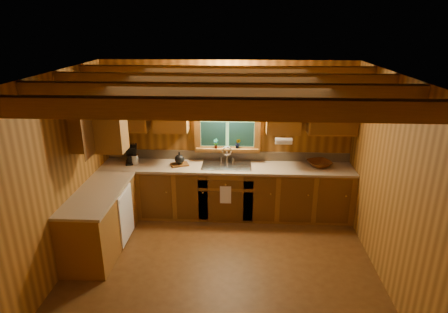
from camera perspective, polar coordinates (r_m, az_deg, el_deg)
room at (r=4.70m, az=-0.52°, el=-3.86°), size 4.20×4.20×4.20m
ceiling_beams at (r=4.37m, az=-0.57°, el=10.61°), size 4.20×2.54×0.18m
base_cabinets at (r=6.27m, az=-4.30°, el=-6.36°), size 4.20×2.22×0.86m
countertop at (r=6.09m, az=-4.27°, el=-2.53°), size 4.20×2.24×0.04m
backsplash at (r=6.57m, az=0.50°, el=0.15°), size 4.20×0.02×0.16m
dishwasher_panel at (r=5.95m, az=-14.51°, el=-8.51°), size 0.02×0.60×0.80m
upper_cabinets at (r=5.94m, az=-5.16°, el=6.59°), size 4.19×1.77×0.78m
window at (r=6.39m, az=0.51°, el=4.73°), size 1.12×0.08×1.00m
window_sill at (r=6.46m, az=0.48°, el=1.12°), size 1.06×0.14×0.04m
wall_sconce at (r=6.14m, az=0.47°, el=10.18°), size 0.45×0.21×0.17m
paper_towel_roll at (r=6.14m, az=8.98°, el=2.32°), size 0.27×0.11×0.11m
dish_towel at (r=6.18m, az=0.23°, el=-5.81°), size 0.18×0.01×0.30m
sink at (r=6.35m, az=0.38°, el=-1.76°), size 0.82×0.48×0.43m
coffee_maker at (r=6.60m, az=-13.86°, el=0.27°), size 0.17×0.22×0.30m
utensil_crock at (r=6.55m, az=-13.27°, el=-0.36°), size 0.13×0.13×0.38m
cutting_board at (r=6.39m, az=-6.69°, el=-1.20°), size 0.34×0.29×0.03m
teakettle at (r=6.36m, az=-6.72°, el=-0.41°), size 0.16×0.16×0.21m
wicker_basket at (r=6.49m, az=14.17°, el=-1.06°), size 0.49×0.49×0.09m
potted_plant_left at (r=6.41m, az=-1.25°, el=1.94°), size 0.10×0.07×0.17m
potted_plant_right at (r=6.42m, az=2.11°, el=1.97°), size 0.12×0.11×0.17m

